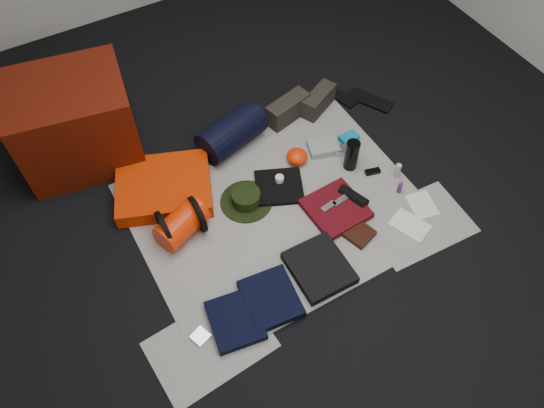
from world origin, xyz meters
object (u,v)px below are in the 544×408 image
red_cabinet (75,123)px  paperback_book (354,230)px  sleeping_pad (164,187)px  stuff_sack (182,224)px  water_bottle (352,155)px  compact_camera (344,150)px  navy_duffel (231,133)px

red_cabinet → paperback_book: (1.12, -1.32, -0.26)m
sleeping_pad → stuff_sack: 0.32m
red_cabinet → water_bottle: red_cabinet is taller
compact_camera → sleeping_pad: bearing=-167.1°
red_cabinet → compact_camera: (1.40, -0.80, -0.25)m
stuff_sack → navy_duffel: navy_duffel is taller
sleeping_pad → paperback_book: sleeping_pad is taller
red_cabinet → paperback_book: bearing=-39.5°
sleeping_pad → water_bottle: (1.07, -0.38, 0.06)m
navy_duffel → paperback_book: 0.97m
stuff_sack → navy_duffel: bearing=39.6°
navy_duffel → paperback_book: bearing=-88.1°
sleeping_pad → water_bottle: bearing=-19.6°
stuff_sack → water_bottle: 1.10m
stuff_sack → paperback_book: size_ratio=1.31×
stuff_sack → compact_camera: 1.12m
red_cabinet → sleeping_pad: bearing=-50.3°
stuff_sack → water_bottle: bearing=-3.6°
sleeping_pad → paperback_book: (0.82, -0.79, -0.03)m
stuff_sack → water_bottle: water_bottle is taller
water_bottle → paperback_book: size_ratio=0.95×
stuff_sack → paperback_book: (0.84, -0.47, -0.07)m
navy_duffel → compact_camera: bearing=-50.9°
navy_duffel → water_bottle: bearing=-59.1°
navy_duffel → water_bottle: navy_duffel is taller
water_bottle → compact_camera: size_ratio=1.87×
compact_camera → water_bottle: bearing=-78.0°
sleeping_pad → navy_duffel: size_ratio=1.29×
red_cabinet → sleeping_pad: (0.30, -0.53, -0.22)m
paperback_book → navy_duffel: bearing=89.6°
sleeping_pad → paperback_book: 1.13m
compact_camera → paperback_book: bearing=-92.1°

